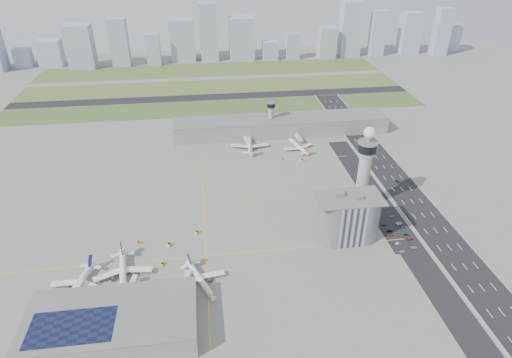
{
  "coord_description": "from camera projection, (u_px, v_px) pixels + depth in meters",
  "views": [
    {
      "loc": [
        -36.03,
        -237.84,
        176.6
      ],
      "look_at": [
        0.0,
        35.0,
        15.0
      ],
      "focal_mm": 30.0,
      "sensor_mm": 36.0,
      "label": 1
    }
  ],
  "objects": [
    {
      "name": "car_lot_4",
      "position": [
        384.0,
        225.0,
        293.89
      ],
      "size": [
        3.43,
        1.66,
        1.13
      ],
      "primitive_type": "imported",
      "rotation": [
        0.0,
        0.0,
        1.67
      ],
      "color": "navy",
      "rests_on": "ground"
    },
    {
      "name": "car_lot_7",
      "position": [
        410.0,
        239.0,
        280.52
      ],
      "size": [
        4.44,
        2.15,
        1.24
      ],
      "primitive_type": "imported",
      "rotation": [
        0.0,
        0.0,
        1.67
      ],
      "color": "#AB1736",
      "rests_on": "ground"
    },
    {
      "name": "taxiway_line_v",
      "position": [
        204.0,
        203.0,
        317.94
      ],
      "size": [
        0.6,
        260.0,
        0.01
      ],
      "primitive_type": "cube",
      "color": "yellow",
      "rests_on": "ground"
    },
    {
      "name": "admin_building",
      "position": [
        347.0,
        217.0,
        276.13
      ],
      "size": [
        42.0,
        24.0,
        33.5
      ],
      "color": "#B2B2B7",
      "rests_on": "ground"
    },
    {
      "name": "skyline_bldg_15",
      "position": [
        410.0,
        33.0,
        687.3
      ],
      "size": [
        30.25,
        24.2,
        63.4
      ],
      "primitive_type": "cube",
      "color": "#9EADC1",
      "rests_on": "ground"
    },
    {
      "name": "tug_3",
      "position": [
        197.0,
        232.0,
        286.3
      ],
      "size": [
        3.87,
        3.88,
        1.89
      ],
      "primitive_type": null,
      "rotation": [
        0.0,
        0.0,
        2.37
      ],
      "color": "yellow",
      "rests_on": "ground"
    },
    {
      "name": "car_lot_11",
      "position": [
        392.0,
        216.0,
        302.62
      ],
      "size": [
        4.0,
        2.08,
        1.11
      ],
      "primitive_type": "imported",
      "rotation": [
        0.0,
        0.0,
        1.72
      ],
      "color": "gray",
      "rests_on": "ground"
    },
    {
      "name": "jet_bridge_near_2",
      "position": [
        184.0,
        291.0,
        237.24
      ],
      "size": [
        5.39,
        14.31,
        5.7
      ],
      "primitive_type": null,
      "rotation": [
        0.0,
        0.0,
        1.4
      ],
      "color": "silver",
      "rests_on": "ground"
    },
    {
      "name": "tug_5",
      "position": [
        302.0,
        160.0,
        375.22
      ],
      "size": [
        4.08,
        3.44,
        2.02
      ],
      "primitive_type": null,
      "rotation": [
        0.0,
        0.0,
        -1.22
      ],
      "color": "yellow",
      "rests_on": "ground"
    },
    {
      "name": "skyline_bldg_2",
      "position": [
        24.0,
        58.0,
        624.9
      ],
      "size": [
        22.81,
        18.25,
        26.79
      ],
      "primitive_type": "cube",
      "color": "#9EADC1",
      "rests_on": "ground"
    },
    {
      "name": "terminal_pier",
      "position": [
        281.0,
        125.0,
        423.86
      ],
      "size": [
        210.0,
        32.0,
        15.8
      ],
      "color": "gray",
      "rests_on": "ground"
    },
    {
      "name": "highway",
      "position": [
        419.0,
        210.0,
        309.77
      ],
      "size": [
        28.0,
        500.0,
        0.1
      ],
      "primitive_type": "cube",
      "color": "black",
      "rests_on": "ground"
    },
    {
      "name": "jet_bridge_near_0",
      "position": [
        72.0,
        301.0,
        230.47
      ],
      "size": [
        5.39,
        14.31,
        5.7
      ],
      "primitive_type": null,
      "rotation": [
        0.0,
        0.0,
        1.4
      ],
      "color": "silver",
      "rests_on": "ground"
    },
    {
      "name": "grass_strip_2",
      "position": [
        211.0,
        70.0,
        619.4
      ],
      "size": [
        480.0,
        70.0,
        0.08
      ],
      "primitive_type": "cube",
      "color": "#4F6831",
      "rests_on": "ground"
    },
    {
      "name": "runway",
      "position": [
        215.0,
        97.0,
        518.51
      ],
      "size": [
        480.0,
        22.0,
        0.1
      ],
      "primitive_type": "cube",
      "color": "black",
      "rests_on": "ground"
    },
    {
      "name": "control_tower",
      "position": [
        365.0,
        167.0,
        294.04
      ],
      "size": [
        14.0,
        14.0,
        64.5
      ],
      "color": "#ADAAA5",
      "rests_on": "ground"
    },
    {
      "name": "airplane_near_a",
      "position": [
        76.0,
        283.0,
        239.15
      ],
      "size": [
        41.88,
        45.69,
        10.64
      ],
      "primitive_type": null,
      "rotation": [
        0.0,
        0.0,
        -1.86
      ],
      "color": "white",
      "rests_on": "ground"
    },
    {
      "name": "car_lot_6",
      "position": [
        414.0,
        248.0,
        272.85
      ],
      "size": [
        4.79,
        2.59,
        1.28
      ],
      "primitive_type": "imported",
      "rotation": [
        0.0,
        0.0,
        1.47
      ],
      "color": "#AAACAE",
      "rests_on": "ground"
    },
    {
      "name": "landside_road",
      "position": [
        392.0,
        221.0,
        298.41
      ],
      "size": [
        18.0,
        260.0,
        0.08
      ],
      "primitive_type": "cube",
      "color": "black",
      "rests_on": "ground"
    },
    {
      "name": "skyline_bldg_3",
      "position": [
        51.0,
        53.0,
        627.71
      ],
      "size": [
        32.3,
        25.84,
        36.93
      ],
      "primitive_type": "cube",
      "color": "#9EADC1",
      "rests_on": "ground"
    },
    {
      "name": "car_lot_8",
      "position": [
        406.0,
        235.0,
        284.53
      ],
      "size": [
        3.6,
        1.89,
        1.17
      ],
      "primitive_type": "imported",
      "rotation": [
        0.0,
        0.0,
        1.42
      ],
      "color": "#24272F",
      "rests_on": "ground"
    },
    {
      "name": "jet_bridge_far_1",
      "position": [
        296.0,
        136.0,
        414.09
      ],
      "size": [
        5.39,
        14.31,
        5.7
      ],
      "primitive_type": null,
      "rotation": [
        0.0,
        0.0,
        -1.4
      ],
      "color": "silver",
      "rests_on": "ground"
    },
    {
      "name": "skyline_bldg_4",
      "position": [
        80.0,
        47.0,
        613.4
      ],
      "size": [
        35.81,
        28.65,
        60.36
      ],
      "primitive_type": "cube",
      "color": "#9EADC1",
      "rests_on": "ground"
    },
    {
      "name": "tug_0",
      "position": [
        138.0,
        242.0,
        277.02
      ],
      "size": [
        2.87,
        2.1,
        1.58
      ],
      "primitive_type": null,
      "rotation": [
        0.0,
        0.0,
        -1.48
      ],
      "color": "orange",
      "rests_on": "ground"
    },
    {
      "name": "secondary_tower",
      "position": [
        271.0,
        115.0,
        418.92
      ],
      "size": [
        8.6,
        8.6,
        31.9
      ],
      "color": "#ADAAA5",
      "rests_on": "ground"
    },
    {
      "name": "tug_2",
      "position": [
        169.0,
        244.0,
        275.07
      ],
      "size": [
        3.76,
        4.17,
        2.0
      ],
      "primitive_type": null,
      "rotation": [
        0.0,
        0.0,
        2.63
      ],
      "color": "yellow",
      "rests_on": "ground"
    },
    {
      "name": "parking_lot",
      "position": [
        396.0,
        232.0,
        287.92
      ],
      "size": [
        20.0,
        44.0,
        0.1
      ],
      "primitive_type": "cube",
      "color": "black",
      "rests_on": "ground"
    },
    {
      "name": "car_hw_1",
      "position": [
        397.0,
        181.0,
        344.26
      ],
      "size": [
        1.37,
        3.7,
        1.21
      ],
      "primitive_type": "imported",
      "rotation": [
        0.0,
        0.0,
        0.03
      ],
      "color": "black",
      "rests_on": "ground"
    },
    {
      "name": "airplane_near_c",
      "position": [
        200.0,
        277.0,
        243.31
      ],
      "size": [
        42.33,
        45.14,
        10.07
      ],
      "primitive_type": null,
      "rotation": [
        0.0,
        0.0,
        -1.16
      ],
      "color": "white",
      "rests_on": "ground"
    },
    {
      "name": "car_lot_5",
      "position": [
        378.0,
        216.0,
        302.94
      ],
      "size": [
        3.7,
        1.39,
        1.21
      ],
      "primitive_type": "imported",
      "rotation": [
        0.0,
        0.0,
        1.6
      ],
      "color": "white",
      "rests_on": "ground"
    },
    {
      "name": "car_hw_2",
      "position": [
        368.0,
        139.0,
        413.55
      ],
      "size": [
        2.48,
        4.87,
        1.32
      ],
      "primitive_type": "imported",
      "rotation": [
        0.0,
        0.0,
        -0.06
      ],
      "color": "navy",
      "rests_on": "ground"
    },
    {
      "name": "taxiway_line_h_2",
      "position": [
        202.0,
        165.0,
        369.24
      ],
      "size": [
        260.0,
        0.6,
        0.01
      ],
      "primitive_type": "cube",
      "color": "yellow",
      "rests_on": "ground"
    },
    {
      "name": "car_lot_3",
      "position": [
        390.0,
        231.0,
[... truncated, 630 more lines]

